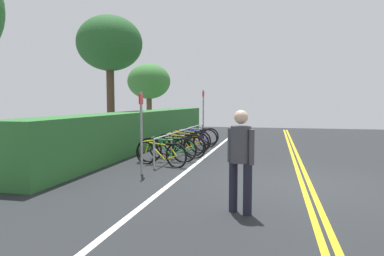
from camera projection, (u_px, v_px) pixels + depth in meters
name	position (u px, v px, depth m)	size (l,w,h in m)	color
ground_plane	(306.00, 185.00, 7.63)	(33.74, 12.35, 0.05)	#232628
centre_line_yellow_inner	(310.00, 184.00, 7.61)	(30.37, 0.10, 0.00)	gold
centre_line_yellow_outer	(302.00, 184.00, 7.64)	(30.37, 0.10, 0.00)	gold
bike_lane_stripe_white	(178.00, 178.00, 8.28)	(30.37, 0.12, 0.00)	white
bike_rack	(184.00, 135.00, 12.44)	(6.53, 0.05, 0.82)	#9EA0A5
bicycle_0	(161.00, 154.00, 9.82)	(0.67, 1.68, 0.71)	black
bicycle_1	(167.00, 150.00, 10.43)	(0.49, 1.77, 0.77)	black
bicycle_2	(178.00, 147.00, 11.09)	(0.59, 1.76, 0.75)	black
bicycle_3	(180.00, 144.00, 11.78)	(0.46, 1.70, 0.76)	black
bicycle_4	(186.00, 142.00, 12.47)	(0.46, 1.73, 0.77)	black
bicycle_5	(191.00, 140.00, 13.14)	(0.67, 1.64, 0.77)	black
bicycle_6	(195.00, 138.00, 13.75)	(0.58, 1.75, 0.77)	black
bicycle_7	(198.00, 137.00, 14.44)	(0.66, 1.66, 0.75)	black
bicycle_8	(199.00, 135.00, 15.20)	(0.46, 1.70, 0.72)	black
pedestrian	(241.00, 154.00, 5.59)	(0.32, 0.44, 1.65)	#1E1E2D
sign_post_near	(141.00, 124.00, 8.57)	(0.36, 0.08, 2.02)	gray
sign_post_far	(203.00, 110.00, 16.38)	(0.36, 0.06, 2.32)	gray
hedge_backdrop	(145.00, 128.00, 14.35)	(15.48, 1.20, 1.40)	#2D6B30
tree_mid	(110.00, 44.00, 14.75)	(2.72, 2.72, 5.37)	#473323
tree_far_right	(149.00, 82.00, 20.23)	(2.45, 2.45, 3.96)	brown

